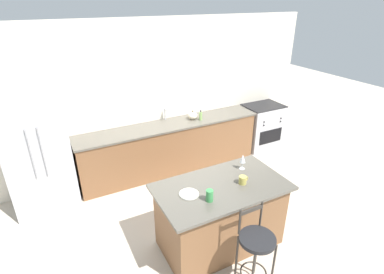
{
  "coord_description": "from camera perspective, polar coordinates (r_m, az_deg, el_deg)",
  "views": [
    {
      "loc": [
        -1.93,
        -4.21,
        3.01
      ],
      "look_at": [
        -0.08,
        -0.67,
        1.11
      ],
      "focal_mm": 28.0,
      "sensor_mm": 36.0,
      "label": 1
    }
  ],
  "objects": [
    {
      "name": "ground_plane",
      "position": [
        5.52,
        -2.45,
        -7.62
      ],
      "size": [
        18.0,
        18.0,
        0.0
      ],
      "primitive_type": "plane",
      "color": "beige"
    },
    {
      "name": "wall_back",
      "position": [
        5.49,
        -5.68,
        7.72
      ],
      "size": [
        6.0,
        0.07,
        2.7
      ],
      "color": "beige",
      "rests_on": "ground_plane"
    },
    {
      "name": "back_counter",
      "position": [
        5.57,
        -4.11,
        -1.8
      ],
      "size": [
        3.37,
        0.64,
        0.93
      ],
      "color": "brown",
      "rests_on": "ground_plane"
    },
    {
      "name": "sink_faucet",
      "position": [
        5.48,
        -5.1,
        4.59
      ],
      "size": [
        0.02,
        0.13,
        0.22
      ],
      "color": "#ADAFB5",
      "rests_on": "back_counter"
    },
    {
      "name": "kitchen_island",
      "position": [
        3.97,
        5.4,
        -14.58
      ],
      "size": [
        1.62,
        0.92,
        0.91
      ],
      "color": "brown",
      "rests_on": "ground_plane"
    },
    {
      "name": "refrigerator",
      "position": [
        4.94,
        -27.43,
        -2.01
      ],
      "size": [
        0.88,
        0.73,
        1.94
      ],
      "color": "#BCBCC1",
      "rests_on": "ground_plane"
    },
    {
      "name": "oven_range",
      "position": [
        6.59,
        13.11,
        2.07
      ],
      "size": [
        0.79,
        0.63,
        0.94
      ],
      "color": "#B7B7BC",
      "rests_on": "ground_plane"
    },
    {
      "name": "bar_stool_near",
      "position": [
        3.45,
        12.08,
        -19.81
      ],
      "size": [
        0.39,
        0.39,
        1.04
      ],
      "color": "#332D28",
      "rests_on": "ground_plane"
    },
    {
      "name": "dinner_plate",
      "position": [
        3.54,
        -0.58,
        -10.77
      ],
      "size": [
        0.23,
        0.23,
        0.02
      ],
      "color": "beige",
      "rests_on": "kitchen_island"
    },
    {
      "name": "wine_glass",
      "position": [
        4.0,
        9.63,
        -4.11
      ],
      "size": [
        0.08,
        0.08,
        0.21
      ],
      "color": "white",
      "rests_on": "kitchen_island"
    },
    {
      "name": "coffee_mug",
      "position": [
        3.75,
        9.66,
        -8.07
      ],
      "size": [
        0.13,
        0.1,
        0.1
      ],
      "color": "#C1B251",
      "rests_on": "kitchen_island"
    },
    {
      "name": "tumbler_cup",
      "position": [
        3.41,
        3.36,
        -11.07
      ],
      "size": [
        0.08,
        0.08,
        0.14
      ],
      "color": "#3D934C",
      "rests_on": "kitchen_island"
    },
    {
      "name": "pumpkin_decoration",
      "position": [
        5.52,
        0.13,
        4.09
      ],
      "size": [
        0.18,
        0.18,
        0.16
      ],
      "color": "beige",
      "rests_on": "back_counter"
    },
    {
      "name": "soap_bottle",
      "position": [
        5.49,
        1.65,
        4.04
      ],
      "size": [
        0.06,
        0.06,
        0.19
      ],
      "color": "#89B260",
      "rests_on": "back_counter"
    }
  ]
}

